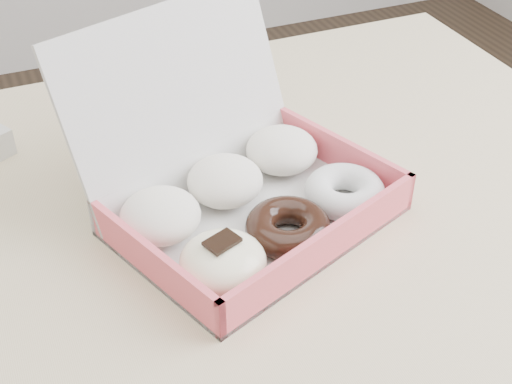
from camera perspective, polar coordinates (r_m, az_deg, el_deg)
name	(u,v)px	position (r m, az deg, el deg)	size (l,w,h in m)	color
table	(188,265)	(0.89, -5.45, -5.84)	(1.20, 0.80, 0.75)	tan
donut_box	(243,192)	(0.82, -1.09, 0.01)	(0.38, 0.37, 0.21)	silver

